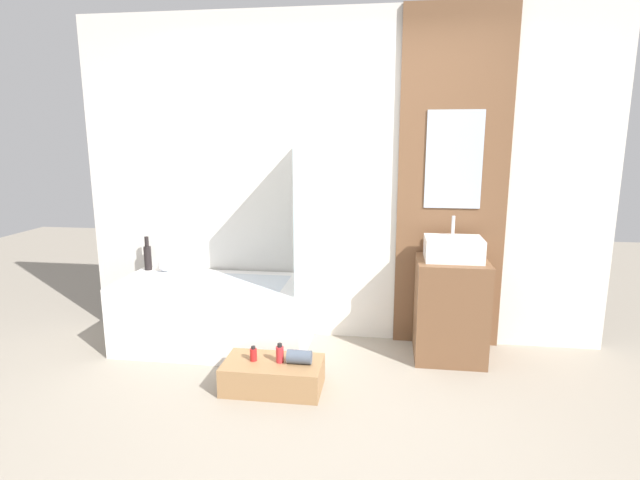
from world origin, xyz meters
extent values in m
plane|color=gray|center=(0.00, 0.00, 0.00)|extent=(12.00, 12.00, 0.00)
cube|color=silver|center=(0.00, 1.58, 1.30)|extent=(4.20, 0.06, 2.60)
cube|color=brown|center=(0.89, 1.53, 1.30)|extent=(0.83, 0.03, 2.60)
cube|color=#ADBCCC|center=(0.89, 1.51, 1.47)|extent=(0.42, 0.01, 0.73)
cube|color=white|center=(-0.93, 1.19, 0.27)|extent=(1.48, 0.67, 0.54)
cube|color=silver|center=(-0.93, 1.19, 0.54)|extent=(1.15, 0.47, 0.01)
cube|color=silver|center=(-0.22, 1.16, 1.12)|extent=(0.01, 0.57, 1.16)
cube|color=#997047|center=(-0.31, 0.59, 0.10)|extent=(0.65, 0.36, 0.19)
cube|color=brown|center=(0.89, 1.27, 0.38)|extent=(0.51, 0.49, 0.76)
cube|color=white|center=(0.89, 1.27, 0.84)|extent=(0.41, 0.31, 0.17)
cylinder|color=silver|center=(0.89, 1.35, 1.00)|extent=(0.02, 0.02, 0.15)
cylinder|color=black|center=(-1.58, 1.45, 0.64)|extent=(0.06, 0.06, 0.20)
cylinder|color=black|center=(-1.58, 1.45, 0.78)|extent=(0.03, 0.03, 0.09)
sphere|color=white|center=(-1.42, 1.42, 0.60)|extent=(0.12, 0.12, 0.12)
cylinder|color=red|center=(-0.44, 0.59, 0.23)|extent=(0.05, 0.05, 0.08)
cylinder|color=black|center=(-0.44, 0.59, 0.28)|extent=(0.03, 0.03, 0.02)
cylinder|color=red|center=(-0.27, 0.59, 0.24)|extent=(0.05, 0.05, 0.11)
cylinder|color=black|center=(-0.27, 0.59, 0.31)|extent=(0.03, 0.03, 0.02)
cylinder|color=#4C5666|center=(-0.14, 0.59, 0.24)|extent=(0.16, 0.09, 0.09)
camera|label=1|loc=(0.42, -2.39, 1.64)|focal=28.00mm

